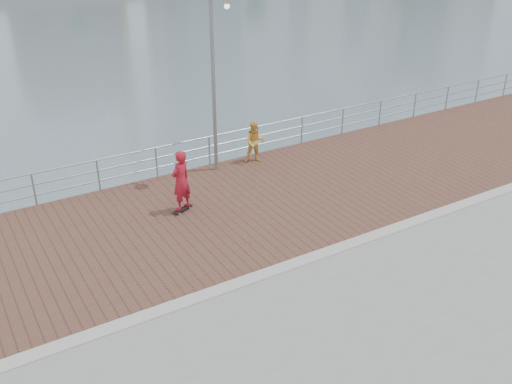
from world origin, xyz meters
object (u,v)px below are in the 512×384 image
skateboarder (181,180)px  street_lamp (219,43)px  guardrail (183,153)px  bystander (255,142)px

skateboarder → street_lamp: bearing=-165.6°
guardrail → bystander: bystander is taller
guardrail → bystander: size_ratio=25.18×
guardrail → bystander: (2.58, -0.64, 0.10)m
bystander → street_lamp: bearing=-144.8°
street_lamp → skateboarder: bearing=-142.8°
street_lamp → bystander: 4.14m
guardrail → skateboarder: (-1.31, -2.76, 0.38)m
guardrail → street_lamp: bearing=-43.3°
skateboarder → guardrail: bearing=-138.3°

